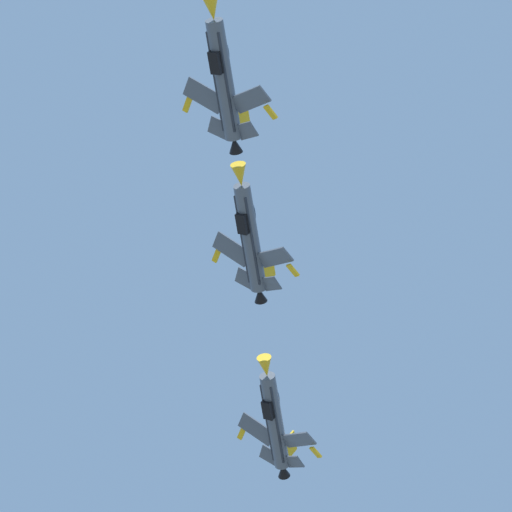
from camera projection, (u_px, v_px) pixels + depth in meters
fighter_jet_lead at (224, 78)px, 120.74m from camera, size 9.25×15.89×5.43m
fighter_jet_left_wing at (250, 236)px, 129.27m from camera, size 9.01×15.89×5.64m
fighter_jet_right_wing at (275, 419)px, 137.42m from camera, size 9.16×15.89×5.48m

